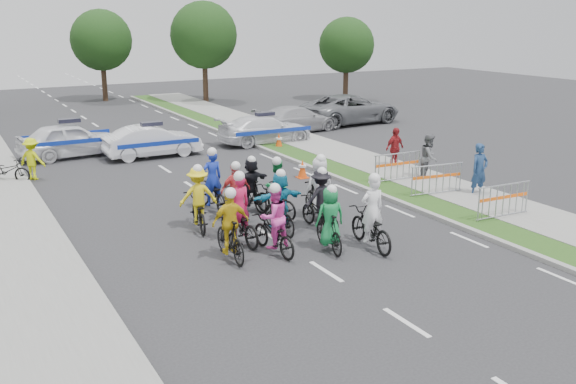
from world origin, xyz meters
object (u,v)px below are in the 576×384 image
spectator_0 (479,170)px  marshal_hiviz (32,159)px  rider_2 (274,227)px  tree_4 (101,40)px  rider_11 (251,187)px  rider_3 (230,232)px  cone_0 (302,169)px  civilian_sedan (297,119)px  civilian_suv (350,109)px  rider_9 (235,199)px  spectator_1 (429,157)px  barrier_0 (503,202)px  rider_12 (212,190)px  rider_4 (320,205)px  rider_1 (330,225)px  barrier_1 (436,181)px  rider_0 (371,223)px  rider_8 (276,194)px  parked_bike (7,171)px  police_car_0 (71,140)px  barrier_2 (397,168)px  cone_1 (279,141)px  rider_7 (319,194)px  spectator_2 (395,148)px  tree_2 (347,45)px  police_car_1 (152,141)px  police_car_2 (265,129)px  rider_10 (198,204)px  tree_1 (204,35)px  rider_5 (280,206)px  rider_6 (239,219)px

spectator_0 → marshal_hiviz: spectator_0 is taller
rider_2 → tree_4: tree_4 is taller
rider_11 → rider_3: bearing=47.1°
cone_0 → civilian_sedan: bearing=61.6°
rider_3 → civilian_suv: bearing=-129.9°
rider_9 → spectator_1: 8.35m
rider_2 → rider_11: rider_2 is taller
barrier_0 → tree_4: tree_4 is taller
rider_12 → tree_4: tree_4 is taller
rider_4 → rider_1: bearing=64.2°
barrier_1 → marshal_hiviz: bearing=141.8°
rider_12 → rider_0: bearing=113.0°
spectator_1 → cone_0: size_ratio=2.47×
rider_8 → parked_bike: rider_8 is taller
spectator_0 → rider_3: bearing=-172.2°
rider_11 → marshal_hiviz: rider_11 is taller
rider_0 → police_car_0: (-4.64, 15.30, 0.07)m
rider_2 → civilian_suv: size_ratio=0.32×
barrier_2 → civilian_sedan: bearing=79.6°
civilian_suv → cone_1: size_ratio=8.34×
rider_0 → rider_1: (-1.05, 0.37, 0.03)m
rider_12 → spectator_1: rider_12 is taller
rider_2 → barrier_2: size_ratio=0.95×
rider_7 → rider_11: 2.26m
barrier_0 → civilian_suv: bearing=70.4°
barrier_1 → tree_4: 30.72m
barrier_2 → parked_bike: size_ratio=1.16×
rider_2 → marshal_hiviz: (-4.26, 11.08, 0.08)m
spectator_2 → tree_2: size_ratio=0.28×
marshal_hiviz → police_car_1: bearing=-117.5°
civilian_suv → spectator_1: 12.89m
police_car_1 → barrier_1: size_ratio=2.06×
police_car_2 → tree_4: 19.75m
police_car_1 → civilian_suv: 12.79m
rider_10 → tree_1: tree_1 is taller
marshal_hiviz → rider_5: bearing=162.1°
barrier_2 → spectator_2: bearing=54.4°
rider_10 → police_car_2: 12.72m
rider_7 → spectator_1: rider_7 is taller
civilian_suv → barrier_2: bearing=148.9°
rider_2 → rider_8: rider_2 is taller
tree_4 → barrier_0: bearing=-83.6°
barrier_2 → tree_4: bearing=97.5°
rider_3 → rider_11: size_ratio=1.07×
civilian_sedan → civilian_suv: size_ratio=0.80×
rider_6 → rider_4: bearing=172.6°
rider_6 → spectator_1: bearing=-167.7°
rider_6 → rider_7: (2.96, 0.74, 0.11)m
spectator_0 → cone_1: (-2.08, 10.32, -0.57)m
barrier_2 → cone_0: bearing=138.2°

